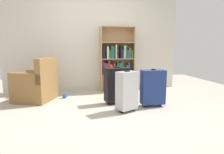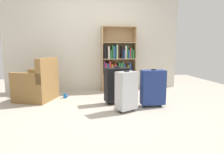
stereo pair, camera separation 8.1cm
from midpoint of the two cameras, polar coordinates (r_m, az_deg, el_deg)
The scene contains 8 objects.
ground_plane at distance 3.50m, azimuth -3.18°, elevation -9.73°, with size 7.75×7.75×0.00m, color #B2A899.
back_wall at distance 5.02m, azimuth -5.96°, elevation 10.93°, with size 4.43×0.10×2.60m, color beige.
bookshelf at distance 4.92m, azimuth 0.93°, elevation 5.15°, with size 0.86×0.27×1.62m.
armchair at distance 4.34m, azimuth -21.99°, elevation -2.39°, with size 0.91×0.91×0.90m.
mug at distance 4.38m, azimuth -14.45°, elevation -5.51°, with size 0.12×0.08×0.10m.
suitcase_black at distance 3.80m, azimuth 0.81°, elevation -2.28°, with size 0.50×0.31×0.73m.
suitcase_silver at distance 3.32m, azimuth 3.75°, elevation -4.01°, with size 0.40×0.35×0.72m.
suitcase_navy_blue at distance 3.69m, azimuth 11.43°, elevation -2.96°, with size 0.44×0.22×0.71m.
Camera 1 is at (-0.47, -3.28, 1.11)m, focal length 30.79 mm.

